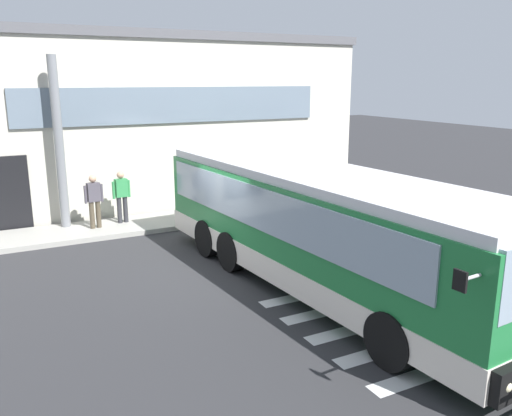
{
  "coord_description": "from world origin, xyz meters",
  "views": [
    {
      "loc": [
        -5.08,
        -11.5,
        4.67
      ],
      "look_at": [
        0.86,
        -0.09,
        1.5
      ],
      "focal_mm": 36.88,
      "sensor_mm": 36.0,
      "label": 1
    }
  ],
  "objects_px": {
    "bus_main_foreground": "(320,231)",
    "safety_bollard_yellow": "(227,212)",
    "passenger_by_doorway": "(121,193)",
    "passenger_near_column": "(94,199)",
    "entry_support_column": "(59,143)"
  },
  "relations": [
    {
      "from": "bus_main_foreground",
      "to": "safety_bollard_yellow",
      "type": "relative_size",
      "value": 12.28
    },
    {
      "from": "passenger_by_doorway",
      "to": "safety_bollard_yellow",
      "type": "bearing_deg",
      "value": -25.75
    },
    {
      "from": "entry_support_column",
      "to": "safety_bollard_yellow",
      "type": "bearing_deg",
      "value": -20.82
    },
    {
      "from": "passenger_near_column",
      "to": "passenger_by_doorway",
      "type": "height_order",
      "value": "same"
    },
    {
      "from": "passenger_by_doorway",
      "to": "safety_bollard_yellow",
      "type": "distance_m",
      "value": 3.43
    },
    {
      "from": "entry_support_column",
      "to": "bus_main_foreground",
      "type": "height_order",
      "value": "entry_support_column"
    },
    {
      "from": "bus_main_foreground",
      "to": "passenger_near_column",
      "type": "bearing_deg",
      "value": 117.98
    },
    {
      "from": "entry_support_column",
      "to": "bus_main_foreground",
      "type": "xyz_separation_m",
      "value": [
        4.46,
        -7.52,
        -1.43
      ]
    },
    {
      "from": "bus_main_foreground",
      "to": "safety_bollard_yellow",
      "type": "distance_m",
      "value": 5.79
    },
    {
      "from": "passenger_near_column",
      "to": "safety_bollard_yellow",
      "type": "distance_m",
      "value": 4.15
    },
    {
      "from": "bus_main_foreground",
      "to": "passenger_by_doorway",
      "type": "distance_m",
      "value": 7.7
    },
    {
      "from": "bus_main_foreground",
      "to": "safety_bollard_yellow",
      "type": "xyz_separation_m",
      "value": [
        0.27,
        5.72,
        -0.88
      ]
    },
    {
      "from": "bus_main_foreground",
      "to": "safety_bollard_yellow",
      "type": "height_order",
      "value": "bus_main_foreground"
    },
    {
      "from": "passenger_near_column",
      "to": "passenger_by_doorway",
      "type": "relative_size",
      "value": 1.0
    },
    {
      "from": "passenger_by_doorway",
      "to": "safety_bollard_yellow",
      "type": "height_order",
      "value": "passenger_by_doorway"
    }
  ]
}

